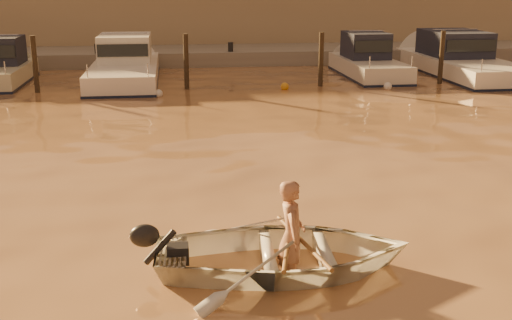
{
  "coord_description": "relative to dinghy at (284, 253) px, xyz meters",
  "views": [
    {
      "loc": [
        -0.77,
        -9.63,
        3.97
      ],
      "look_at": [
        0.71,
        1.5,
        0.75
      ],
      "focal_mm": 45.0,
      "sensor_mm": 36.0,
      "label": 1
    }
  ],
  "objects": [
    {
      "name": "ground_plane",
      "position": [
        -0.71,
        1.5,
        -0.25
      ],
      "size": [
        160.0,
        160.0,
        0.0
      ],
      "primitive_type": "plane",
      "color": "#97653C",
      "rests_on": "ground"
    },
    {
      "name": "dinghy",
      "position": [
        0.0,
        0.0,
        0.0
      ],
      "size": [
        3.71,
        2.75,
        0.74
      ],
      "primitive_type": "imported",
      "rotation": [
        0.0,
        0.0,
        1.51
      ],
      "color": "silver",
      "rests_on": "ground_plane"
    },
    {
      "name": "person",
      "position": [
        0.1,
        -0.01,
        0.25
      ],
      "size": [
        0.42,
        0.61,
        1.61
      ],
      "primitive_type": "imported",
      "rotation": [
        0.0,
        0.0,
        1.51
      ],
      "color": "#A36C51",
      "rests_on": "dinghy"
    },
    {
      "name": "outboard_motor",
      "position": [
        -1.5,
        0.08,
        0.03
      ],
      "size": [
        0.92,
        0.45,
        0.7
      ],
      "primitive_type": null,
      "rotation": [
        0.0,
        0.0,
        -0.06
      ],
      "color": "black",
      "rests_on": "dinghy"
    },
    {
      "name": "oar_port",
      "position": [
        0.25,
        -0.01,
        0.17
      ],
      "size": [
        0.38,
        2.09,
        0.13
      ],
      "primitive_type": "cylinder",
      "rotation": [
        1.54,
        0.0,
        0.15
      ],
      "color": "brown",
      "rests_on": "dinghy"
    },
    {
      "name": "oar_starboard",
      "position": [
        0.05,
        -0.0,
        0.17
      ],
      "size": [
        0.54,
        2.06,
        0.13
      ],
      "primitive_type": "cylinder",
      "rotation": [
        1.54,
        0.0,
        -0.23
      ],
      "color": "brown",
      "rests_on": "dinghy"
    },
    {
      "name": "moored_boat_1",
      "position": [
        -7.96,
        17.5,
        0.37
      ],
      "size": [
        1.88,
        5.73,
        1.75
      ],
      "primitive_type": null,
      "color": "beige",
      "rests_on": "ground_plane"
    },
    {
      "name": "moored_boat_2",
      "position": [
        -3.26,
        17.5,
        0.37
      ],
      "size": [
        2.5,
        8.31,
        1.75
      ],
      "primitive_type": null,
      "color": "white",
      "rests_on": "ground_plane"
    },
    {
      "name": "moored_boat_4",
      "position": [
        6.63,
        17.5,
        0.37
      ],
      "size": [
        2.03,
        6.33,
        1.75
      ],
      "primitive_type": null,
      "color": "silver",
      "rests_on": "ground_plane"
    },
    {
      "name": "moored_boat_5",
      "position": [
        10.64,
        17.5,
        0.37
      ],
      "size": [
        2.79,
        9.16,
        1.75
      ],
      "primitive_type": null,
      "color": "white",
      "rests_on": "ground_plane"
    },
    {
      "name": "piling_1",
      "position": [
        -6.21,
        15.3,
        0.65
      ],
      "size": [
        0.18,
        0.18,
        2.2
      ],
      "primitive_type": "cylinder",
      "color": "#2D2319",
      "rests_on": "ground_plane"
    },
    {
      "name": "piling_2",
      "position": [
        -0.91,
        15.3,
        0.65
      ],
      "size": [
        0.18,
        0.18,
        2.2
      ],
      "primitive_type": "cylinder",
      "color": "#2D2319",
      "rests_on": "ground_plane"
    },
    {
      "name": "piling_3",
      "position": [
        4.09,
        15.3,
        0.65
      ],
      "size": [
        0.18,
        0.18,
        2.2
      ],
      "primitive_type": "cylinder",
      "color": "#2D2319",
      "rests_on": "ground_plane"
    },
    {
      "name": "piling_4",
      "position": [
        8.79,
        15.3,
        0.65
      ],
      "size": [
        0.18,
        0.18,
        2.2
      ],
      "primitive_type": "cylinder",
      "color": "#2D2319",
      "rests_on": "ground_plane"
    },
    {
      "name": "fender_c",
      "position": [
        -1.93,
        13.9,
        -0.15
      ],
      "size": [
        0.3,
        0.3,
        0.3
      ],
      "primitive_type": "sphere",
      "color": "silver",
      "rests_on": "ground_plane"
    },
    {
      "name": "fender_d",
      "position": [
        2.63,
        14.76,
        -0.15
      ],
      "size": [
        0.3,
        0.3,
        0.3
      ],
      "primitive_type": "sphere",
      "color": "orange",
      "rests_on": "ground_plane"
    },
    {
      "name": "fender_e",
      "position": [
        6.39,
        14.35,
        -0.15
      ],
      "size": [
        0.3,
        0.3,
        0.3
      ],
      "primitive_type": "sphere",
      "color": "silver",
      "rests_on": "ground_plane"
    },
    {
      "name": "quay",
      "position": [
        -0.71,
        23.0,
        -0.1
      ],
      "size": [
        52.0,
        4.0,
        1.0
      ],
      "primitive_type": "cube",
      "color": "gray",
      "rests_on": "ground_plane"
    },
    {
      "name": "waterfront_building",
      "position": [
        -0.71,
        28.5,
        2.15
      ],
      "size": [
        46.0,
        7.0,
        4.8
      ],
      "primitive_type": "cube",
      "color": "#9E8466",
      "rests_on": "quay"
    }
  ]
}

